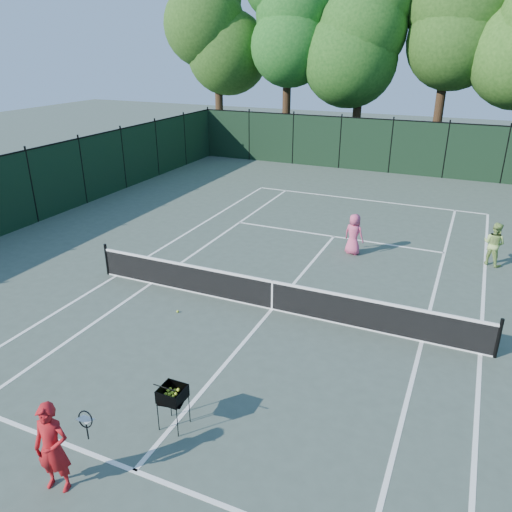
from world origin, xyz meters
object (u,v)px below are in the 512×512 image
at_px(coach, 53,448).
at_px(player_pink, 354,234).
at_px(ball_hopper, 172,394).
at_px(loose_ball_midcourt, 178,311).
at_px(player_green, 494,244).

bearing_deg(coach, player_pink, 67.70).
bearing_deg(ball_hopper, loose_ball_midcourt, 110.41).
xyz_separation_m(coach, ball_hopper, (0.99, 2.04, -0.08)).
bearing_deg(ball_hopper, player_pink, 72.91).
height_order(player_pink, loose_ball_midcourt, player_pink).
xyz_separation_m(player_green, ball_hopper, (-5.60, -11.13, 0.01)).
xyz_separation_m(player_pink, loose_ball_midcourt, (-3.44, -6.24, -0.71)).
height_order(player_green, loose_ball_midcourt, player_green).
relative_size(player_pink, loose_ball_midcourt, 21.84).
bearing_deg(player_pink, coach, 96.06).
height_order(player_green, ball_hopper, player_green).
relative_size(player_pink, ball_hopper, 1.62).
height_order(player_pink, player_green, player_green).
relative_size(player_green, loose_ball_midcourt, 22.13).
distance_m(coach, ball_hopper, 2.27).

